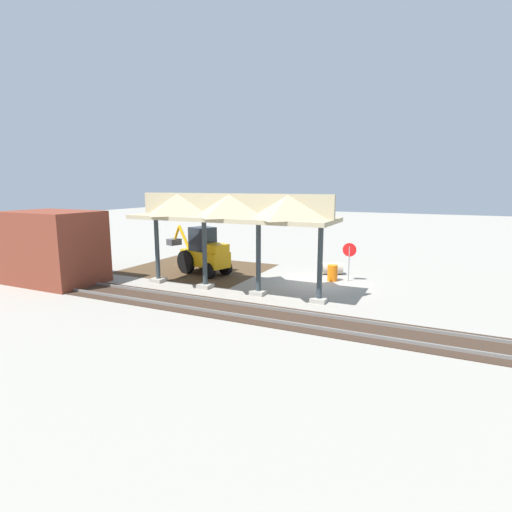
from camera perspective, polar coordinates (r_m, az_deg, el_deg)
ground_plane at (r=22.24m, az=8.48°, el=-3.80°), size 120.00×120.00×0.00m
dirt_work_zone at (r=25.86m, az=-8.34°, el=-1.82°), size 8.44×7.00×0.01m
platform_canopy at (r=19.70m, az=-3.72°, el=6.72°), size 10.40×3.20×4.90m
rail_tracks at (r=16.56m, az=2.06°, el=-8.47°), size 60.00×2.58×0.15m
stop_sign at (r=22.65m, az=13.19°, el=0.29°), size 0.76×0.06×2.15m
backhoe at (r=24.27m, az=-7.51°, el=0.46°), size 5.12×2.69×2.82m
dirt_mound at (r=27.34m, az=-9.33°, el=-1.21°), size 4.61×4.61×1.76m
concrete_pipe at (r=24.41m, az=10.80°, el=-1.76°), size 1.39×1.18×0.72m
brick_utility_building at (r=24.33m, az=-26.86°, el=1.12°), size 4.88×3.34×3.92m
traffic_barrel at (r=22.75m, az=10.87°, el=-2.39°), size 0.56×0.56×0.90m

